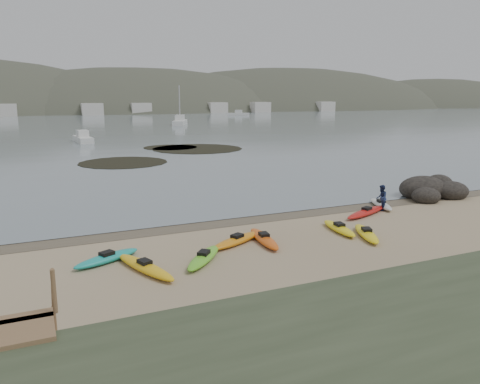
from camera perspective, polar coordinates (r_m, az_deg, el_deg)
name	(u,v)px	position (r m, az deg, el deg)	size (l,w,h in m)	color
ground	(240,218)	(26.29, 0.00, -3.20)	(600.00, 600.00, 0.00)	tan
wet_sand	(242,219)	(26.02, 0.27, -3.35)	(60.00, 60.00, 0.00)	brown
water	(45,106)	(323.41, -22.66, 9.66)	(1200.00, 1200.00, 0.00)	slate
stairs	(21,338)	(12.90, -25.15, -15.82)	(1.50, 2.70, 2.10)	olive
kayaks	(280,235)	(22.70, 4.89, -5.23)	(19.31, 8.20, 0.34)	#66CA28
person_east	(381,198)	(29.04, 16.86, -0.69)	(0.76, 0.59, 1.56)	navy
rock_cluster	(432,193)	(34.42, 22.34, -0.12)	(5.20, 3.81, 1.71)	black
kelp_mats	(173,152)	(57.03, -8.21, 4.83)	(21.14, 19.48, 0.04)	black
moored_boats	(54,125)	(105.95, -21.76, 7.56)	(109.63, 81.42, 1.29)	silver
far_hills	(147,144)	(223.93, -11.25, 5.70)	(550.00, 135.00, 80.00)	#384235
far_town	(81,109)	(169.04, -18.86, 9.51)	(199.00, 5.00, 4.00)	beige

